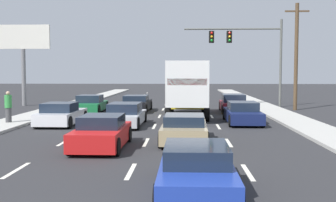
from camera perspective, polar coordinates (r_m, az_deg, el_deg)
ground_plane at (r=30.15m, az=-0.84°, el=-1.49°), size 140.00×140.00×0.00m
sidewalk_right at (r=25.97m, az=16.64°, el=-2.40°), size 2.21×80.00×0.14m
sidewalk_left at (r=26.89m, az=-18.82°, el=-2.23°), size 2.21×80.00×0.14m
lane_markings at (r=29.57m, az=-0.90°, el=-1.59°), size 6.94×57.00×0.01m
car_green at (r=30.42m, az=-10.64°, el=-0.46°), size 1.98×4.08×1.24m
car_white at (r=23.46m, az=-14.49°, el=-1.83°), size 2.00×4.21×1.23m
car_black at (r=30.43m, az=-4.41°, el=-0.40°), size 2.11×4.27×1.19m
car_silver at (r=22.46m, az=-5.91°, el=-1.96°), size 2.01×4.39×1.24m
car_red at (r=16.02m, az=-9.10°, el=-4.36°), size 1.88×4.03×1.26m
box_truck at (r=26.33m, az=2.69°, el=2.12°), size 2.68×8.14×3.51m
car_tan at (r=17.27m, az=2.27°, el=-3.84°), size 2.01×4.28×1.15m
car_blue at (r=10.13m, az=3.92°, el=-9.45°), size 1.85×4.38×1.17m
car_maroon at (r=30.25m, az=8.98°, el=-0.39°), size 1.98×4.27×1.29m
car_navy at (r=23.81m, az=10.21°, el=-1.69°), size 1.91×4.64×1.22m
traffic_signal_mast at (r=34.80m, az=10.06°, el=7.75°), size 8.02×0.69×7.19m
utility_pole_mid at (r=32.77m, az=17.22°, el=6.03°), size 1.80×0.28×8.02m
roadside_billboard at (r=37.38m, az=-19.32°, el=7.01°), size 4.61×0.36×6.87m
pedestrian_near_corner at (r=24.32m, az=-21.12°, el=-0.75°), size 0.38×0.38×1.71m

